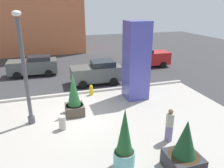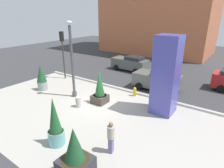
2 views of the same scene
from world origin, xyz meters
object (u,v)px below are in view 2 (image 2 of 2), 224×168
Objects in this scene: pedestrian_on_sidewalk at (111,136)px; traffic_light_far_side at (63,48)px; car_far_lane at (158,80)px; potted_plant_near_right at (55,125)px; lamp_post at (72,62)px; potted_plant_mid_plaza at (75,155)px; art_pillar_blue at (166,76)px; potted_plant_by_pillar at (41,78)px; concrete_bollard at (78,102)px; car_curb_east at (130,63)px; fire_hydrant at (135,92)px; potted_plant_curbside at (100,89)px.

traffic_light_far_side is at bearing 148.47° from pedestrian_on_sidewalk.
car_far_lane is (8.93, 2.52, -2.23)m from traffic_light_far_side.
lamp_post is at bearing 127.12° from potted_plant_near_right.
potted_plant_near_right is 2.28m from potted_plant_mid_plaza.
potted_plant_by_pillar is at bearing -167.44° from art_pillar_blue.
potted_plant_by_pillar is 2.92× the size of concrete_bollard.
potted_plant_by_pillar is at bearing -108.87° from car_curb_east.
pedestrian_on_sidewalk is (4.66, -2.50, 0.55)m from concrete_bollard.
car_far_lane is at bearing 46.73° from lamp_post.
concrete_bollard is (-2.04, 3.59, -0.75)m from potted_plant_near_right.
car_far_lane is at bearing -37.62° from car_curb_east.
lamp_post is 1.47× the size of car_far_lane.
lamp_post reaches higher than potted_plant_by_pillar.
pedestrian_on_sidewalk is at bearing -81.37° from car_far_lane.
concrete_bollard is at bearing -81.08° from car_curb_east.
art_pillar_blue is 5.56m from pedestrian_on_sidewalk.
pedestrian_on_sidewalk is at bearing 75.20° from potted_plant_mid_plaza.
concrete_bollard is (-2.37, -4.02, 0.01)m from fire_hydrant.
traffic_light_far_side is 12.25m from pedestrian_on_sidewalk.
traffic_light_far_side is 1.18× the size of car_far_lane.
potted_plant_curbside is at bearing -162.83° from art_pillar_blue.
concrete_bollard is at bearing 151.79° from pedestrian_on_sidewalk.
art_pillar_blue is (6.74, 1.64, -0.27)m from lamp_post.
concrete_bollard is 0.19× the size of car_far_lane.
art_pillar_blue is 4.32m from car_far_lane.
fire_hydrant is (-1.80, 8.37, -0.52)m from potted_plant_mid_plaza.
potted_plant_curbside is 1.80m from concrete_bollard.
concrete_bollard is 0.18× the size of car_curb_east.
potted_plant_by_pillar reaches higher than car_far_lane.
lamp_post reaches higher than potted_plant_near_right.
fire_hydrant is 0.16× the size of traffic_light_far_side.
potted_plant_curbside reaches higher than potted_plant_mid_plaza.
lamp_post is 3.13m from concrete_bollard.
car_far_lane is (1.28, 9.91, -0.20)m from potted_plant_near_right.
potted_plant_near_right is at bearing -52.88° from lamp_post.
potted_plant_by_pillar reaches higher than potted_plant_mid_plaza.
car_curb_east is (-0.04, 8.96, -1.95)m from lamp_post.
potted_plant_mid_plaza is (5.72, -5.50, -1.95)m from lamp_post.
concrete_bollard is 5.32m from pedestrian_on_sidewalk.
potted_plant_by_pillar is 0.47× the size of traffic_light_far_side.
potted_plant_curbside is at bearing -20.09° from traffic_light_far_side.
traffic_light_far_side reaches higher than potted_plant_by_pillar.
potted_plant_by_pillar is (-3.30, -0.60, -1.74)m from lamp_post.
potted_plant_by_pillar is at bearing -154.38° from fire_hydrant.
car_curb_east is (4.02, 6.31, -2.27)m from traffic_light_far_side.
pedestrian_on_sidewalk is (0.49, 1.86, 0.03)m from potted_plant_mid_plaza.
art_pillar_blue is 4.80m from potted_plant_curbside.
potted_plant_by_pillar reaches higher than car_curb_east.
fire_hydrant is at bearing 156.53° from art_pillar_blue.
lamp_post is at bearing 136.10° from potted_plant_mid_plaza.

